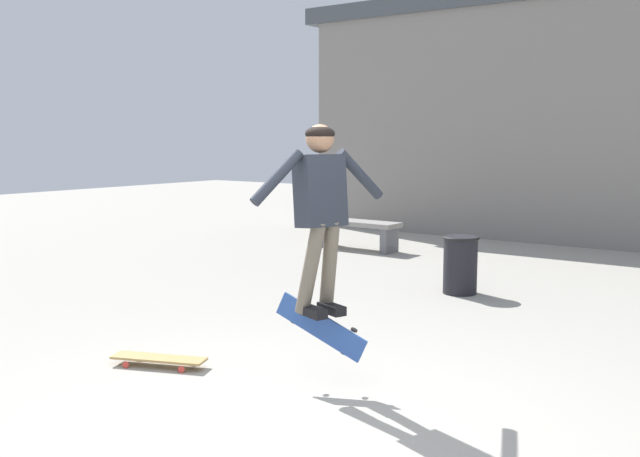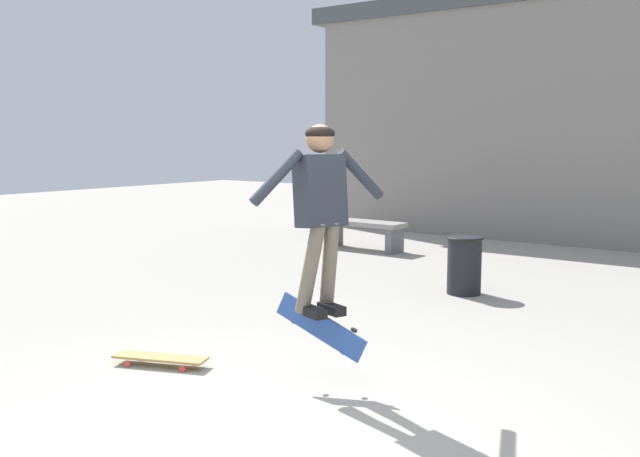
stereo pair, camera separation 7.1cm
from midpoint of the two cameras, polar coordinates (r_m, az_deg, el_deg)
name	(u,v)px [view 2 (the right image)]	position (r m, az deg, el deg)	size (l,w,h in m)	color
ground_plane	(285,429)	(4.88, -2.40, -15.73)	(40.00, 40.00, 0.00)	#A39E93
park_bench	(363,229)	(12.21, 3.65, -0.05)	(1.51, 0.51, 0.50)	gray
trash_bin	(464,264)	(8.91, 11.70, -2.77)	(0.45, 0.45, 0.71)	black
skater	(320,202)	(5.30, 0.39, 2.16)	(0.48, 1.12, 1.43)	#282D38
skateboard_flipping	(321,327)	(5.50, 0.45, -7.85)	(0.77, 0.19, 0.47)	#2D519E
skateboard_resting	(160,358)	(6.22, -12.35, -10.07)	(0.82, 0.48, 0.08)	#AD894C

